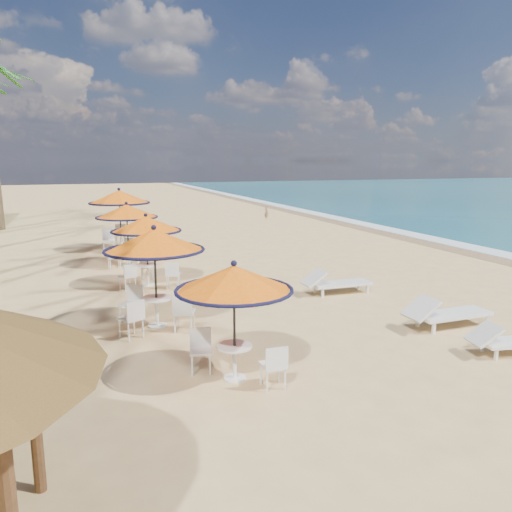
# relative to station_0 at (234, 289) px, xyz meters

# --- Properties ---
(ground) EXTENTS (160.00, 160.00, 0.00)m
(ground) POSITION_rel_station_0_xyz_m (4.56, 0.13, -1.63)
(ground) COLOR tan
(ground) RESTS_ON ground
(foam_strip) EXTENTS (1.20, 140.00, 0.04)m
(foam_strip) POSITION_rel_station_0_xyz_m (13.86, 10.13, -1.63)
(foam_strip) COLOR white
(foam_strip) RESTS_ON ground
(wetsand_band) EXTENTS (1.40, 140.00, 0.02)m
(wetsand_band) POSITION_rel_station_0_xyz_m (12.96, 10.13, -1.63)
(wetsand_band) COLOR olive
(wetsand_band) RESTS_ON ground
(station_0) EXTENTS (2.04, 2.04, 2.13)m
(station_0) POSITION_rel_station_0_xyz_m (0.00, 0.00, 0.00)
(station_0) COLOR black
(station_0) RESTS_ON ground
(station_1) EXTENTS (2.28, 2.28, 2.37)m
(station_1) POSITION_rel_station_0_xyz_m (-0.88, 3.29, 0.11)
(station_1) COLOR black
(station_1) RESTS_ON ground
(station_2) EXTENTS (2.14, 2.14, 2.23)m
(station_2) POSITION_rel_station_0_xyz_m (-0.49, 7.35, 0.01)
(station_2) COLOR black
(station_2) RESTS_ON ground
(station_3) EXTENTS (2.23, 2.31, 2.33)m
(station_3) POSITION_rel_station_0_xyz_m (-0.75, 10.71, 0.08)
(station_3) COLOR black
(station_3) RESTS_ON ground
(station_4) EXTENTS (2.56, 2.66, 2.67)m
(station_4) POSITION_rel_station_0_xyz_m (-0.70, 14.11, 0.33)
(station_4) COLOR black
(station_4) RESTS_ON ground
(lounger_near) EXTENTS (1.90, 0.92, 0.65)m
(lounger_near) POSITION_rel_station_0_xyz_m (5.46, -0.78, -1.32)
(lounger_near) COLOR silver
(lounger_near) RESTS_ON ground
(lounger_mid) EXTENTS (2.15, 0.70, 0.76)m
(lounger_mid) POSITION_rel_station_0_xyz_m (5.36, 0.98, -1.27)
(lounger_mid) COLOR silver
(lounger_mid) RESTS_ON ground
(lounger_far) EXTENTS (2.05, 0.69, 0.73)m
(lounger_far) POSITION_rel_station_0_xyz_m (4.43, 4.49, -1.28)
(lounger_far) COLOR silver
(lounger_far) RESTS_ON ground
(person) EXTENTS (0.27, 0.38, 0.97)m
(person) POSITION_rel_station_0_xyz_m (9.38, 22.92, -1.14)
(person) COLOR #92694A
(person) RESTS_ON ground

